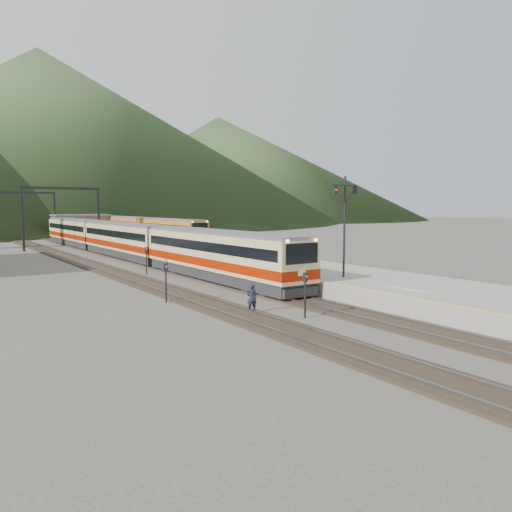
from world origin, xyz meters
TOP-DOWN VIEW (x-y plane):
  - ground at (0.00, 0.00)m, footprint 400.00×400.00m
  - track_main at (0.00, 40.00)m, footprint 2.60×200.00m
  - track_far at (-5.00, 40.00)m, footprint 2.60×200.00m
  - track_second at (11.50, 40.00)m, footprint 2.60×200.00m
  - platform at (5.60, 38.00)m, footprint 8.00×100.00m
  - gantry_near at (-2.85, 55.00)m, footprint 9.55×0.25m
  - gantry_far at (-2.85, 80.00)m, footprint 9.55×0.25m
  - station_shed at (5.60, 78.00)m, footprint 9.40×4.40m
  - hill_b at (30.00, 230.00)m, footprint 220.00×220.00m
  - hill_c at (110.00, 210.00)m, footprint 160.00×160.00m
  - main_train at (0.00, 40.04)m, footprint 2.87×58.82m
  - second_train at (11.50, 63.15)m, footprint 2.69×36.71m
  - signal_mast at (4.32, 11.61)m, footprint 2.20×0.27m
  - short_signal_a at (-2.57, 7.24)m, footprint 0.25×0.21m
  - short_signal_b at (-3.13, 26.44)m, footprint 0.27×0.24m
  - short_signal_c at (-6.63, 14.85)m, footprint 0.27×0.23m
  - worker at (-4.01, 9.86)m, footprint 0.64×0.54m

SIDE VIEW (x-z plane):
  - ground at x=0.00m, z-range 0.00..0.00m
  - track_main at x=0.00m, z-range -0.05..0.18m
  - track_far at x=-5.00m, z-range -0.05..0.18m
  - track_second at x=11.50m, z-range -0.05..0.18m
  - platform at x=5.60m, z-range 0.00..1.00m
  - worker at x=-4.01m, z-range 0.00..1.51m
  - short_signal_a at x=-2.57m, z-range 0.33..2.60m
  - short_signal_b at x=-3.13m, z-range 0.33..2.60m
  - short_signal_c at x=-6.63m, z-range 0.33..2.60m
  - second_train at x=11.50m, z-range 0.23..3.52m
  - main_train at x=0.00m, z-range 0.23..3.73m
  - station_shed at x=5.60m, z-range 1.02..4.12m
  - signal_mast at x=4.32m, z-range 1.73..8.19m
  - gantry_near at x=-2.85m, z-range 1.59..9.59m
  - gantry_far at x=-2.85m, z-range 1.59..9.59m
  - hill_c at x=110.00m, z-range 0.00..50.00m
  - hill_b at x=30.00m, z-range 0.00..75.00m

